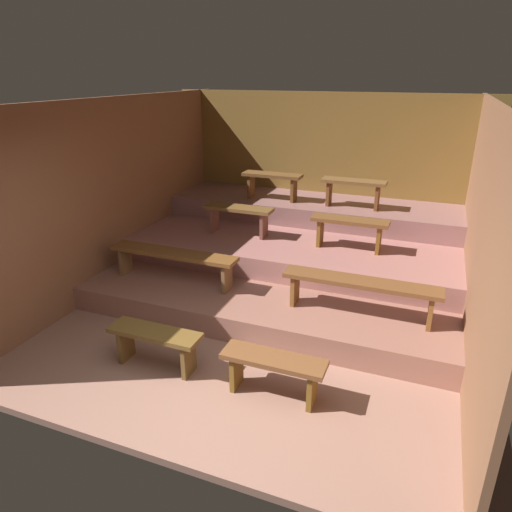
# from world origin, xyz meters

# --- Properties ---
(ground) EXTENTS (5.62, 6.08, 0.08)m
(ground) POSITION_xyz_m (0.00, 2.64, -0.04)
(ground) COLOR #906656
(wall_back) EXTENTS (5.62, 0.06, 2.68)m
(wall_back) POSITION_xyz_m (0.00, 5.31, 1.34)
(wall_back) COLOR brown
(wall_back) RESTS_ON ground
(wall_left) EXTENTS (0.06, 6.08, 2.68)m
(wall_left) POSITION_xyz_m (-2.44, 2.64, 1.34)
(wall_left) COLOR brown
(wall_left) RESTS_ON ground
(wall_right) EXTENTS (0.06, 6.08, 2.68)m
(wall_right) POSITION_xyz_m (2.44, 2.64, 1.34)
(wall_right) COLOR brown
(wall_right) RESTS_ON ground
(platform_lower) EXTENTS (4.82, 3.86, 0.32)m
(platform_lower) POSITION_xyz_m (0.00, 3.35, 0.16)
(platform_lower) COLOR #8D5D4E
(platform_lower) RESTS_ON ground
(platform_middle) EXTENTS (4.82, 2.74, 0.32)m
(platform_middle) POSITION_xyz_m (0.00, 3.91, 0.47)
(platform_middle) COLOR #9D645D
(platform_middle) RESTS_ON platform_lower
(platform_upper) EXTENTS (4.82, 1.26, 0.32)m
(platform_upper) POSITION_xyz_m (0.00, 4.65, 0.79)
(platform_upper) COLOR #885C59
(platform_upper) RESTS_ON platform_middle
(bench_floor_left) EXTENTS (1.03, 0.31, 0.44)m
(bench_floor_left) POSITION_xyz_m (-0.67, 0.71, 0.34)
(bench_floor_left) COLOR brown
(bench_floor_left) RESTS_ON ground
(bench_floor_right) EXTENTS (1.03, 0.31, 0.44)m
(bench_floor_right) POSITION_xyz_m (0.67, 0.71, 0.34)
(bench_floor_right) COLOR brown
(bench_floor_right) RESTS_ON ground
(bench_lower_left) EXTENTS (1.82, 0.31, 0.44)m
(bench_lower_left) POSITION_xyz_m (-1.25, 2.10, 0.68)
(bench_lower_left) COLOR brown
(bench_lower_left) RESTS_ON platform_lower
(bench_lower_right) EXTENTS (1.82, 0.31, 0.44)m
(bench_lower_right) POSITION_xyz_m (1.25, 2.10, 0.68)
(bench_lower_right) COLOR brown
(bench_lower_right) RESTS_ON platform_lower
(bench_middle_left) EXTENTS (1.08, 0.31, 0.44)m
(bench_middle_left) POSITION_xyz_m (-0.86, 3.41, 0.97)
(bench_middle_left) COLOR brown
(bench_middle_left) RESTS_ON platform_middle
(bench_middle_right) EXTENTS (1.08, 0.31, 0.44)m
(bench_middle_right) POSITION_xyz_m (0.86, 3.41, 0.97)
(bench_middle_right) COLOR brown
(bench_middle_right) RESTS_ON platform_middle
(bench_upper_left) EXTENTS (1.02, 0.31, 0.44)m
(bench_upper_left) POSITION_xyz_m (-0.69, 4.48, 1.28)
(bench_upper_left) COLOR brown
(bench_upper_left) RESTS_ON platform_upper
(bench_upper_right) EXTENTS (1.02, 0.31, 0.44)m
(bench_upper_right) POSITION_xyz_m (0.69, 4.48, 1.28)
(bench_upper_right) COLOR brown
(bench_upper_right) RESTS_ON platform_upper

